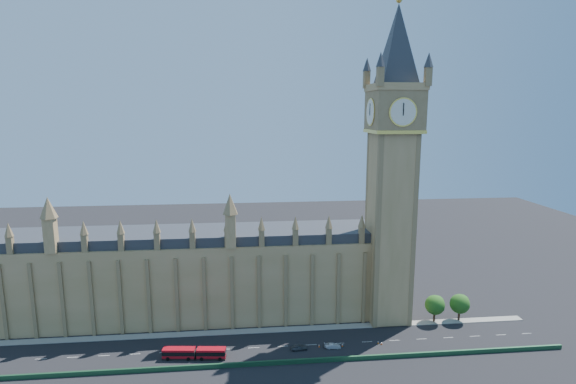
{
  "coord_description": "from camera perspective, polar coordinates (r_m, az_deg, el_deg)",
  "views": [
    {
      "loc": [
        -6.16,
        -114.45,
        64.27
      ],
      "look_at": [
        6.5,
        10.0,
        41.7
      ],
      "focal_mm": 28.0,
      "sensor_mm": 36.0,
      "label": 1
    }
  ],
  "objects": [
    {
      "name": "car_white",
      "position": [
        131.34,
        5.57,
        -18.81
      ],
      "size": [
        4.33,
        1.96,
        1.23
      ],
      "primitive_type": "imported",
      "rotation": [
        0.0,
        0.0,
        1.52
      ],
      "color": "silver",
      "rests_on": "ground"
    },
    {
      "name": "cone_d",
      "position": [
        135.17,
        11.38,
        -18.21
      ],
      "size": [
        0.56,
        0.56,
        0.71
      ],
      "rotation": [
        0.0,
        0.0,
        0.29
      ],
      "color": "black",
      "rests_on": "ground"
    },
    {
      "name": "tree_east_near",
      "position": [
        149.51,
        18.22,
        -13.4
      ],
      "size": [
        6.0,
        6.0,
        8.5
      ],
      "color": "#382619",
      "rests_on": "ground"
    },
    {
      "name": "red_bus",
      "position": [
        127.99,
        -11.82,
        -19.38
      ],
      "size": [
        16.74,
        4.17,
        2.82
      ],
      "rotation": [
        0.0,
        0.0,
        -0.11
      ],
      "color": "#AB0B17",
      "rests_on": "ground"
    },
    {
      "name": "kerb_north",
      "position": [
        139.72,
        -2.75,
        -17.14
      ],
      "size": [
        160.0,
        3.0,
        0.16
      ],
      "primitive_type": "cube",
      "color": "gray",
      "rests_on": "ground"
    },
    {
      "name": "ground",
      "position": [
        131.4,
        -2.52,
        -19.07
      ],
      "size": [
        400.0,
        400.0,
        0.0
      ],
      "primitive_type": "plane",
      "color": "black",
      "rests_on": "ground"
    },
    {
      "name": "cone_b",
      "position": [
        134.89,
        11.8,
        -18.27
      ],
      "size": [
        0.59,
        0.59,
        0.78
      ],
      "rotation": [
        0.0,
        0.0,
        0.24
      ],
      "color": "black",
      "rests_on": "ground"
    },
    {
      "name": "elizabeth_tower",
      "position": [
        136.16,
        13.2,
        5.87
      ],
      "size": [
        20.59,
        20.59,
        105.0
      ],
      "color": "#9C7F4B",
      "rests_on": "ground"
    },
    {
      "name": "bridge_parapet",
      "position": [
        123.33,
        -2.26,
        -20.86
      ],
      "size": [
        160.0,
        0.6,
        1.2
      ],
      "primitive_type": "cube",
      "color": "#1E4C2D",
      "rests_on": "ground"
    },
    {
      "name": "car_grey",
      "position": [
        129.67,
        1.41,
        -19.1
      ],
      "size": [
        4.58,
        1.98,
        1.54
      ],
      "primitive_type": "imported",
      "rotation": [
        0.0,
        0.0,
        1.61
      ],
      "color": "#464A4F",
      "rests_on": "ground"
    },
    {
      "name": "tree_east_far",
      "position": [
        152.81,
        21.04,
        -13.05
      ],
      "size": [
        6.0,
        6.0,
        8.5
      ],
      "color": "#382619",
      "rests_on": "ground"
    },
    {
      "name": "car_silver",
      "position": [
        130.95,
        5.78,
        -18.9
      ],
      "size": [
        4.02,
        1.68,
        1.29
      ],
      "primitive_type": "imported",
      "rotation": [
        0.0,
        0.0,
        1.49
      ],
      "color": "#ACB0B4",
      "rests_on": "ground"
    },
    {
      "name": "cone_a",
      "position": [
        131.38,
        3.98,
        -18.9
      ],
      "size": [
        0.55,
        0.55,
        0.77
      ],
      "rotation": [
        0.0,
        0.0,
        -0.15
      ],
      "color": "black",
      "rests_on": "ground"
    },
    {
      "name": "cone_c",
      "position": [
        132.22,
        6.93,
        -18.75
      ],
      "size": [
        0.52,
        0.52,
        0.75
      ],
      "rotation": [
        0.0,
        0.0,
        0.1
      ],
      "color": "black",
      "rests_on": "ground"
    },
    {
      "name": "palace_westminster",
      "position": [
        146.67,
        -13.03,
        -10.15
      ],
      "size": [
        120.0,
        20.0,
        28.0
      ],
      "color": "#9C7F4B",
      "rests_on": "ground"
    }
  ]
}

